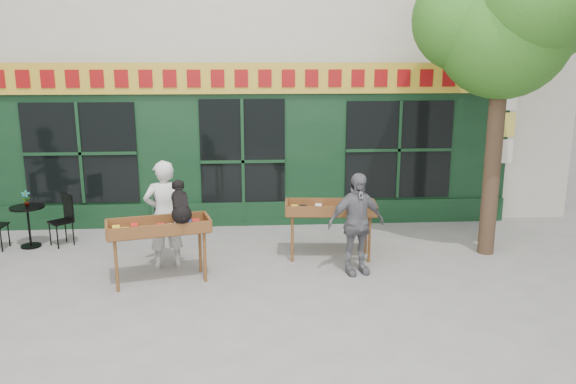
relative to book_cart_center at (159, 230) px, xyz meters
name	(u,v)px	position (x,y,z in m)	size (l,w,h in m)	color
ground	(243,264)	(1.26, 0.65, -0.82)	(80.00, 80.00, 0.00)	slate
street_tree	(506,12)	(5.60, 1.00, 3.29)	(3.05, 2.90, 5.60)	#382619
book_cart_center	(159,230)	(0.00, 0.00, 0.00)	(1.61, 0.96, 0.99)	brown
dog	(180,201)	(0.35, -0.05, 0.47)	(0.34, 0.60, 0.60)	black
woman	(165,214)	(0.00, 0.65, 0.07)	(0.65, 0.43, 1.79)	silver
book_cart_right	(330,212)	(2.76, 0.90, 0.00)	(1.55, 0.74, 0.99)	brown
man_right	(356,224)	(3.06, 0.15, 0.00)	(0.96, 0.40, 1.64)	slate
bistro_table	(28,218)	(-2.64, 1.84, -0.28)	(0.60, 0.60, 0.76)	black
bistro_chair_right	(65,215)	(-2.02, 1.95, -0.26)	(0.51, 0.51, 0.95)	black
potted_plant	(26,199)	(-2.64, 1.84, 0.09)	(0.16, 0.11, 0.29)	gray
chalkboard	(166,210)	(-0.31, 2.84, -0.42)	(0.58, 0.24, 0.79)	black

